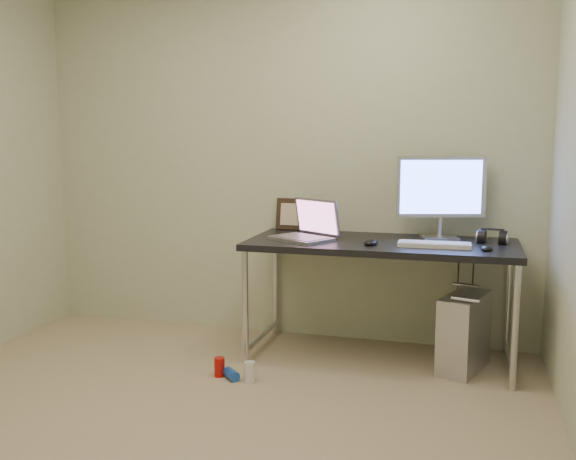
# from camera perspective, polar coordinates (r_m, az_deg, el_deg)

# --- Properties ---
(floor) EXTENTS (3.50, 3.50, 0.00)m
(floor) POSITION_cam_1_polar(r_m,az_deg,el_deg) (3.14, -10.11, -18.10)
(floor) COLOR tan
(floor) RESTS_ON ground
(wall_back) EXTENTS (3.50, 0.02, 2.50)m
(wall_back) POSITION_cam_1_polar(r_m,az_deg,el_deg) (4.45, -0.64, 6.50)
(wall_back) COLOR beige
(wall_back) RESTS_ON ground
(desk) EXTENTS (1.64, 0.72, 0.75)m
(desk) POSITION_cam_1_polar(r_m,az_deg,el_deg) (4.01, 8.27, -2.08)
(desk) COLOR black
(desk) RESTS_ON ground
(tower_computer) EXTENTS (0.32, 0.48, 0.49)m
(tower_computer) POSITION_cam_1_polar(r_m,az_deg,el_deg) (4.02, 15.38, -8.76)
(tower_computer) COLOR silver
(tower_computer) RESTS_ON ground
(cable_a) EXTENTS (0.01, 0.16, 0.69)m
(cable_a) POSITION_cam_1_polar(r_m,az_deg,el_deg) (4.34, 14.85, -5.18)
(cable_a) COLOR black
(cable_a) RESTS_ON ground
(cable_b) EXTENTS (0.02, 0.11, 0.71)m
(cable_b) POSITION_cam_1_polar(r_m,az_deg,el_deg) (4.32, 16.03, -5.54)
(cable_b) COLOR black
(cable_b) RESTS_ON ground
(can_red) EXTENTS (0.06, 0.06, 0.11)m
(can_red) POSITION_cam_1_polar(r_m,az_deg,el_deg) (3.85, -6.11, -12.02)
(can_red) COLOR #BD110B
(can_red) RESTS_ON ground
(can_white) EXTENTS (0.07, 0.07, 0.12)m
(can_white) POSITION_cam_1_polar(r_m,az_deg,el_deg) (3.75, -3.43, -12.48)
(can_white) COLOR white
(can_white) RESTS_ON ground
(can_blue) EXTENTS (0.12, 0.12, 0.06)m
(can_blue) POSITION_cam_1_polar(r_m,az_deg,el_deg) (3.81, -5.05, -12.66)
(can_blue) COLOR blue
(can_blue) RESTS_ON ground
(laptop) EXTENTS (0.46, 0.44, 0.25)m
(laptop) POSITION_cam_1_polar(r_m,az_deg,el_deg) (4.03, 1.73, 0.00)
(laptop) COLOR #B3B4BB
(laptop) RESTS_ON desk
(monitor) EXTENTS (0.54, 0.22, 0.52)m
(monitor) POSITION_cam_1_polar(r_m,az_deg,el_deg) (4.13, 13.46, 3.41)
(monitor) COLOR #B3B4BB
(monitor) RESTS_ON desk
(keyboard) EXTENTS (0.42, 0.14, 0.03)m
(keyboard) POSITION_cam_1_polar(r_m,az_deg,el_deg) (3.86, 12.87, -1.27)
(keyboard) COLOR silver
(keyboard) RESTS_ON desk
(mouse_right) EXTENTS (0.07, 0.11, 0.03)m
(mouse_right) POSITION_cam_1_polar(r_m,az_deg,el_deg) (3.81, 17.25, -1.48)
(mouse_right) COLOR black
(mouse_right) RESTS_ON desk
(mouse_left) EXTENTS (0.09, 0.13, 0.04)m
(mouse_left) POSITION_cam_1_polar(r_m,az_deg,el_deg) (3.86, 7.38, -0.99)
(mouse_left) COLOR black
(mouse_left) RESTS_ON desk
(headphones) EXTENTS (0.19, 0.11, 0.11)m
(headphones) POSITION_cam_1_polar(r_m,az_deg,el_deg) (4.07, 17.72, -0.70)
(headphones) COLOR black
(headphones) RESTS_ON desk
(picture_frame) EXTENTS (0.27, 0.08, 0.22)m
(picture_frame) POSITION_cam_1_polar(r_m,az_deg,el_deg) (4.43, 0.68, 1.41)
(picture_frame) COLOR black
(picture_frame) RESTS_ON desk
(webcam) EXTENTS (0.04, 0.04, 0.11)m
(webcam) POSITION_cam_1_polar(r_m,az_deg,el_deg) (4.31, 4.00, 0.80)
(webcam) COLOR silver
(webcam) RESTS_ON desk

